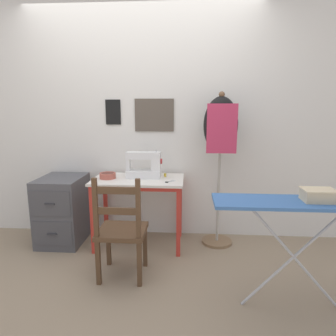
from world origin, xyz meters
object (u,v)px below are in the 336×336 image
Objects in this scene: scissors at (169,182)px; thread_spool_near_machine at (165,175)px; dress_form at (220,133)px; fabric_bowl at (108,175)px; wooden_chair at (121,231)px; filing_cabinet at (63,210)px; storage_box at (318,195)px; sewing_machine at (146,166)px; ironing_board at (298,208)px.

scissors is 2.60× the size of thread_spool_near_machine.
dress_form is (0.56, -0.01, 0.44)m from thread_spool_near_machine.
fabric_bowl is 0.76m from wooden_chair.
wooden_chair is 1.27× the size of filing_cabinet.
fabric_bowl is 0.10× the size of dress_form.
storage_box is (1.71, -0.92, 0.10)m from fabric_bowl.
thread_spool_near_machine is 0.03× the size of dress_form.
fabric_bowl reaches higher than thread_spool_near_machine.
scissors is at bearing -34.34° from sewing_machine.
wooden_chair reaches higher than scissors.
wooden_chair reaches higher than filing_cabinet.
storage_box is (1.33, -0.98, 0.00)m from sewing_machine.
sewing_machine is 0.23× the size of dress_form.
storage_box is (2.23, -0.96, 0.50)m from filing_cabinet.
scissors is at bearing 142.94° from storage_box.
storage_box is (0.13, 0.00, 0.09)m from ironing_board.
filing_cabinet is at bearing 155.36° from ironing_board.
dress_form is at bearing 5.04° from fabric_bowl.
wooden_chair is (0.27, -0.62, -0.33)m from fabric_bowl.
wooden_chair is at bearing -125.42° from scissors.
sewing_machine is 0.40m from fabric_bowl.
thread_spool_near_machine is 1.17m from filing_cabinet.
sewing_machine is 1.71× the size of storage_box.
thread_spool_near_machine is at bearing 11.00° from fabric_bowl.
wooden_chair is at bearing 166.84° from ironing_board.
scissors is 0.70m from wooden_chair.
storage_box is (1.13, -1.04, 0.11)m from thread_spool_near_machine.
filing_cabinet is 0.61× the size of ironing_board.
sewing_machine is 1.65m from storage_box.
filing_cabinet is 0.45× the size of dress_form.
sewing_machine is 0.83m from dress_form.
wooden_chair is at bearing -39.74° from filing_cabinet.
sewing_machine reaches higher than filing_cabinet.
sewing_machine is at bearing 140.54° from ironing_board.
storage_box reaches higher than ironing_board.
storage_box is (0.57, -1.02, -0.33)m from dress_form.
scissors is 1.36m from storage_box.
sewing_machine is at bearing -177.00° from dress_form.
fabric_bowl is 3.85× the size of thread_spool_near_machine.
dress_form is at bearing -1.27° from thread_spool_near_machine.
sewing_machine is at bearing 1.48° from filing_cabinet.
sewing_machine is 8.60× the size of thread_spool_near_machine.
sewing_machine is 0.33m from scissors.
fabric_bowl is at bearing 113.72° from wooden_chair.
fabric_bowl is at bearing -4.17° from filing_cabinet.
scissors is (0.64, -0.11, -0.03)m from fabric_bowl.
dress_form reaches higher than thread_spool_near_machine.
ironing_board reaches higher than filing_cabinet.
fabric_bowl is 0.65m from scissors.
filing_cabinet is at bearing 172.70° from scissors.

